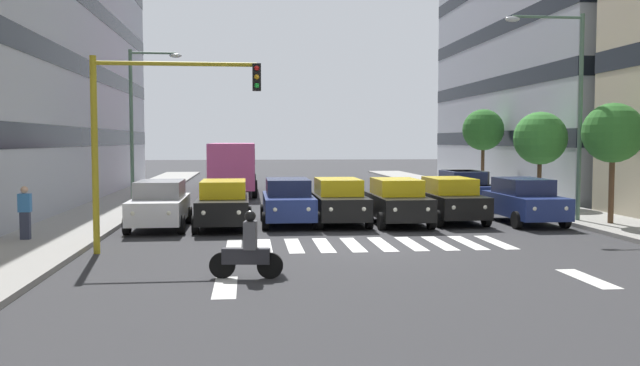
% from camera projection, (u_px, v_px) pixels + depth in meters
% --- Properties ---
extents(ground_plane, '(180.00, 180.00, 0.00)m').
position_uv_depth(ground_plane, '(367.00, 244.00, 20.20)').
color(ground_plane, '#2D2D30').
extents(sidewalk_right, '(3.12, 90.00, 0.15)m').
position_uv_depth(sidewalk_right, '(33.00, 248.00, 19.13)').
color(sidewalk_right, gray).
rests_on(sidewalk_right, ground_plane).
extents(building_left_block_0, '(11.93, 22.39, 19.71)m').
position_uv_depth(building_left_block_0, '(582.00, 34.00, 41.60)').
color(building_left_block_0, '#ADB2BC').
rests_on(building_left_block_0, ground_plane).
extents(crosswalk_markings, '(8.55, 2.80, 0.01)m').
position_uv_depth(crosswalk_markings, '(367.00, 244.00, 20.20)').
color(crosswalk_markings, silver).
rests_on(crosswalk_markings, ground_plane).
extents(lane_arrow_0, '(0.50, 2.20, 0.01)m').
position_uv_depth(lane_arrow_0, '(587.00, 279.00, 15.19)').
color(lane_arrow_0, silver).
rests_on(lane_arrow_0, ground_plane).
extents(lane_arrow_1, '(0.50, 2.20, 0.01)m').
position_uv_depth(lane_arrow_1, '(225.00, 287.00, 14.29)').
color(lane_arrow_1, silver).
rests_on(lane_arrow_1, ground_plane).
extents(car_0, '(2.02, 4.44, 1.72)m').
position_uv_depth(car_0, '(524.00, 200.00, 25.25)').
color(car_0, navy).
rests_on(car_0, ground_plane).
extents(car_1, '(2.02, 4.44, 1.72)m').
position_uv_depth(car_1, '(450.00, 199.00, 25.67)').
color(car_1, black).
rests_on(car_1, ground_plane).
extents(car_2, '(2.02, 4.44, 1.72)m').
position_uv_depth(car_2, '(397.00, 201.00, 24.93)').
color(car_2, black).
rests_on(car_2, ground_plane).
extents(car_3, '(2.02, 4.44, 1.72)m').
position_uv_depth(car_3, '(339.00, 201.00, 25.04)').
color(car_3, black).
rests_on(car_3, ground_plane).
extents(car_4, '(2.02, 4.44, 1.72)m').
position_uv_depth(car_4, '(288.00, 201.00, 24.96)').
color(car_4, navy).
rests_on(car_4, ground_plane).
extents(car_5, '(2.02, 4.44, 1.72)m').
position_uv_depth(car_5, '(224.00, 204.00, 23.96)').
color(car_5, black).
rests_on(car_5, ground_plane).
extents(car_6, '(2.02, 4.44, 1.72)m').
position_uv_depth(car_6, '(160.00, 204.00, 23.75)').
color(car_6, silver).
rests_on(car_6, ground_plane).
extents(car_row2_0, '(2.02, 4.44, 1.72)m').
position_uv_depth(car_row2_0, '(463.00, 189.00, 31.34)').
color(car_row2_0, navy).
rests_on(car_row2_0, ground_plane).
extents(car_row2_1, '(2.02, 4.44, 1.72)m').
position_uv_depth(car_row2_1, '(465.00, 188.00, 31.84)').
color(car_row2_1, '#474C51').
rests_on(car_row2_1, ground_plane).
extents(bus_behind_traffic, '(2.78, 10.50, 3.00)m').
position_uv_depth(bus_behind_traffic, '(233.00, 162.00, 39.76)').
color(bus_behind_traffic, '#DB5193').
rests_on(bus_behind_traffic, ground_plane).
extents(motorcycle_with_rider, '(1.70, 0.41, 1.57)m').
position_uv_depth(motorcycle_with_rider, '(247.00, 251.00, 15.17)').
color(motorcycle_with_rider, black).
rests_on(motorcycle_with_rider, ground_plane).
extents(traffic_light_gantry, '(4.70, 0.36, 5.50)m').
position_uv_depth(traffic_light_gantry, '(144.00, 120.00, 18.45)').
color(traffic_light_gantry, '#AD991E').
rests_on(traffic_light_gantry, ground_plane).
extents(street_lamp_left, '(3.07, 0.28, 7.73)m').
position_uv_depth(street_lamp_left, '(569.00, 95.00, 24.81)').
color(street_lamp_left, '#4C6B56').
rests_on(street_lamp_left, sidewalk_left).
extents(street_lamp_right, '(2.36, 0.28, 7.10)m').
position_uv_depth(street_lamp_right, '(139.00, 112.00, 29.92)').
color(street_lamp_right, '#4C6B56').
rests_on(street_lamp_right, sidewalk_right).
extents(street_tree_0, '(2.18, 2.18, 4.38)m').
position_uv_depth(street_tree_0, '(613.00, 133.00, 24.02)').
color(street_tree_0, '#513823').
rests_on(street_tree_0, sidewalk_left).
extents(street_tree_1, '(2.43, 2.43, 4.34)m').
position_uv_depth(street_tree_1, '(540.00, 138.00, 30.45)').
color(street_tree_1, '#513823').
rests_on(street_tree_1, sidewalk_left).
extents(street_tree_2, '(2.39, 2.39, 4.83)m').
position_uv_depth(street_tree_2, '(483.00, 130.00, 38.33)').
color(street_tree_2, '#513823').
rests_on(street_tree_2, sidewalk_left).
extents(pedestrian_waiting, '(0.36, 0.24, 1.63)m').
position_uv_depth(pedestrian_waiting, '(25.00, 212.00, 20.19)').
color(pedestrian_waiting, '#2D3347').
rests_on(pedestrian_waiting, sidewalk_right).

